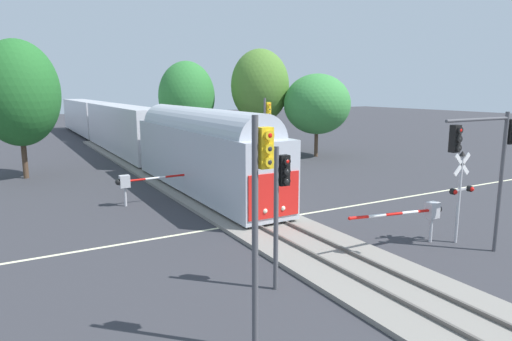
# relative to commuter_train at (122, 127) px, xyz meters

# --- Properties ---
(ground_plane) EXTENTS (220.00, 220.00, 0.00)m
(ground_plane) POSITION_rel_commuter_train_xyz_m (-0.00, -28.48, -2.73)
(ground_plane) COLOR #333338
(road_centre_stripe) EXTENTS (44.00, 0.20, 0.01)m
(road_centre_stripe) POSITION_rel_commuter_train_xyz_m (-0.00, -28.48, -2.73)
(road_centre_stripe) COLOR beige
(road_centre_stripe) RESTS_ON ground
(railway_track) EXTENTS (4.40, 80.00, 0.32)m
(railway_track) POSITION_rel_commuter_train_xyz_m (-0.00, -28.48, -2.64)
(railway_track) COLOR gray
(railway_track) RESTS_ON ground
(commuter_train) EXTENTS (3.04, 64.07, 5.16)m
(commuter_train) POSITION_rel_commuter_train_xyz_m (0.00, 0.00, 0.00)
(commuter_train) COLOR #B2B7C1
(commuter_train) RESTS_ON railway_track
(crossing_gate_near) EXTENTS (5.29, 0.40, 1.82)m
(crossing_gate_near) POSITION_rel_commuter_train_xyz_m (4.55, -34.88, -1.31)
(crossing_gate_near) COLOR #B7B7BC
(crossing_gate_near) RESTS_ON ground
(crossing_signal_mast) EXTENTS (1.36, 0.44, 4.06)m
(crossing_signal_mast) POSITION_rel_commuter_train_xyz_m (5.98, -35.50, -0.26)
(crossing_signal_mast) COLOR #B2B2B7
(crossing_signal_mast) RESTS_ON ground
(crossing_gate_far) EXTENTS (6.58, 0.40, 1.80)m
(crossing_gate_far) POSITION_rel_commuter_train_xyz_m (-4.26, -22.09, -1.33)
(crossing_gate_far) COLOR #B7B7BC
(crossing_gate_far) RESTS_ON ground
(traffic_signal_far_side) EXTENTS (0.53, 0.38, 6.00)m
(traffic_signal_far_side) POSITION_rel_commuter_train_xyz_m (5.50, -20.08, 1.28)
(traffic_signal_far_side) COLOR #4C4C51
(traffic_signal_far_side) RESTS_ON ground
(traffic_signal_near_left) EXTENTS (0.53, 0.38, 6.04)m
(traffic_signal_near_left) POSITION_rel_commuter_train_xyz_m (-5.59, -38.33, 1.30)
(traffic_signal_near_left) COLOR #4C4C51
(traffic_signal_near_left) RESTS_ON ground
(traffic_signal_near_right) EXTENTS (4.06, 0.38, 5.76)m
(traffic_signal_near_right) POSITION_rel_commuter_train_xyz_m (5.46, -36.99, 1.59)
(traffic_signal_near_right) COLOR #4C4C51
(traffic_signal_near_right) RESTS_ON ground
(traffic_signal_median) EXTENTS (0.53, 0.38, 4.84)m
(traffic_signal_median) POSITION_rel_commuter_train_xyz_m (-3.21, -35.55, 0.52)
(traffic_signal_median) COLOR #4C4C51
(traffic_signal_median) RESTS_ON ground
(elm_centre_background) EXTENTS (5.63, 5.63, 9.36)m
(elm_centre_background) POSITION_rel_commuter_train_xyz_m (5.62, -4.23, 3.09)
(elm_centre_background) COLOR brown
(elm_centre_background) RESTS_ON ground
(oak_behind_train) EXTENTS (5.76, 5.76, 10.18)m
(oak_behind_train) POSITION_rel_commuter_train_xyz_m (-9.59, -10.12, 3.57)
(oak_behind_train) COLOR #4C3828
(oak_behind_train) RESTS_ON ground
(maple_right_background) EXTENTS (6.48, 6.48, 8.07)m
(maple_right_background) POSITION_rel_commuter_train_xyz_m (16.06, -12.01, 2.42)
(maple_right_background) COLOR #4C3828
(maple_right_background) RESTS_ON ground
(oak_far_right) EXTENTS (5.86, 5.86, 10.56)m
(oak_far_right) POSITION_rel_commuter_train_xyz_m (12.15, -7.67, 4.16)
(oak_far_right) COLOR brown
(oak_far_right) RESTS_ON ground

